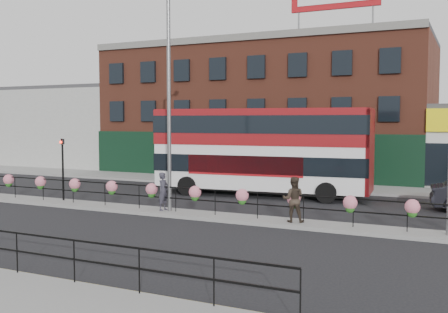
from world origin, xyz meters
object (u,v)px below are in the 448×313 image
at_px(pedestrian_a, 163,191).
at_px(pedestrian_b, 293,199).
at_px(double_decker_bus, 262,143).
at_px(lamp_column_west, 172,68).

relative_size(pedestrian_a, pedestrian_b, 0.95).
xyz_separation_m(double_decker_bus, lamp_column_west, (-1.69, -6.90, 3.65)).
bearing_deg(lamp_column_west, pedestrian_a, -137.91).
bearing_deg(double_decker_bus, pedestrian_b, -59.71).
distance_m(double_decker_bus, lamp_column_west, 7.99).
height_order(double_decker_bus, pedestrian_b, double_decker_bus).
distance_m(pedestrian_a, pedestrian_b, 6.27).
bearing_deg(lamp_column_west, double_decker_bus, 76.27).
bearing_deg(pedestrian_b, pedestrian_a, -14.84).
bearing_deg(pedestrian_a, double_decker_bus, -12.56).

